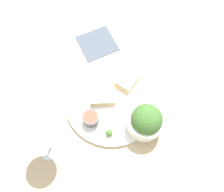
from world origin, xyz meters
TOP-DOWN VIEW (x-y plane):
  - ground_plane at (0.00, 0.00)m, footprint 4.00×4.00m
  - dinner_plate at (0.00, 0.00)m, footprint 0.31×0.31m
  - salad_bowl at (-0.07, 0.11)m, footprint 0.11×0.11m
  - sauce_ramekin at (0.08, 0.05)m, footprint 0.05×0.05m
  - cheese_toast_near at (-0.07, -0.05)m, footprint 0.10×0.10m
  - cheese_toast_far at (0.03, -0.01)m, footprint 0.09×0.07m
  - wine_glass at (0.22, 0.10)m, footprint 0.09×0.09m
  - garnish at (0.04, 0.11)m, footprint 0.02×0.02m
  - napkin at (-0.01, -0.24)m, footprint 0.15×0.15m

SIDE VIEW (x-z plane):
  - ground_plane at x=0.00m, z-range 0.00..0.00m
  - napkin at x=-0.01m, z-range 0.00..0.01m
  - dinner_plate at x=0.00m, z-range 0.00..0.01m
  - garnish at x=0.04m, z-range 0.01..0.04m
  - cheese_toast_near at x=-0.07m, z-range 0.01..0.04m
  - cheese_toast_far at x=0.03m, z-range 0.01..0.04m
  - sauce_ramekin at x=0.08m, z-range 0.02..0.05m
  - salad_bowl at x=-0.07m, z-range 0.01..0.11m
  - wine_glass at x=0.22m, z-range 0.03..0.18m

